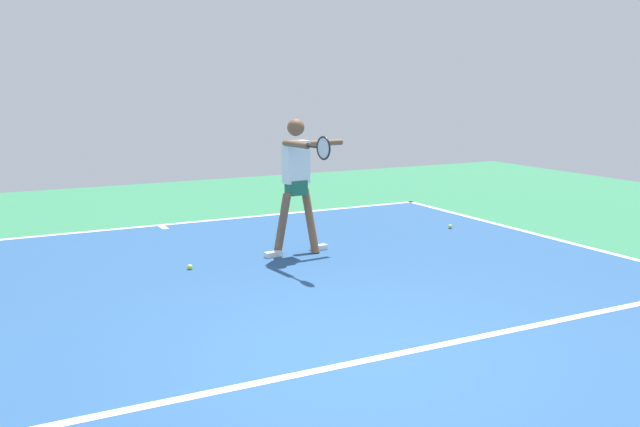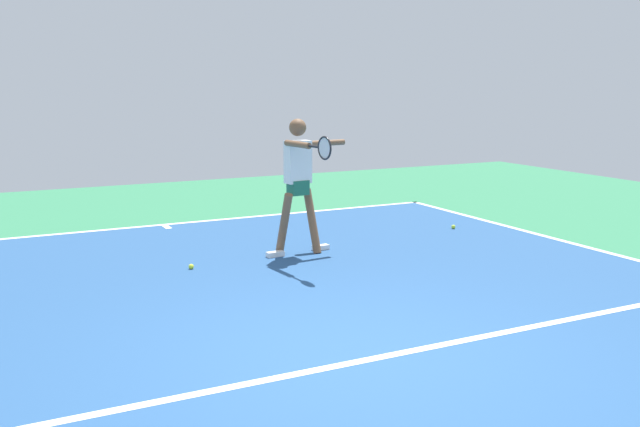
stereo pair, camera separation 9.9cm
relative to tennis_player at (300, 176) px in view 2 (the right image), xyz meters
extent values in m
plane|color=#2D754C|center=(1.16, 3.57, -1.07)|extent=(22.75, 22.75, 0.00)
cube|color=navy|center=(1.16, 3.57, -1.07)|extent=(10.03, 12.89, 0.00)
cube|color=white|center=(1.16, -2.83, -1.07)|extent=(10.03, 0.10, 0.01)
cube|color=white|center=(1.16, 3.67, -1.07)|extent=(7.52, 0.10, 0.01)
cube|color=white|center=(1.16, -2.63, -1.07)|extent=(0.10, 0.30, 0.01)
cylinder|color=brown|center=(-0.21, -0.06, -0.64)|extent=(0.15, 0.39, 0.89)
cube|color=white|center=(-0.35, -0.07, -1.03)|extent=(0.25, 0.12, 0.07)
cylinder|color=brown|center=(0.23, -0.01, -0.64)|extent=(0.15, 0.39, 0.89)
cube|color=white|center=(0.37, 0.00, -1.03)|extent=(0.25, 0.12, 0.07)
cube|color=#1E664C|center=(0.01, -0.04, -0.16)|extent=(0.27, 0.22, 0.20)
cube|color=white|center=(0.01, -0.04, 0.19)|extent=(0.36, 0.21, 0.57)
sphere|color=brown|center=(0.01, -0.04, 0.65)|extent=(0.23, 0.23, 0.23)
cylinder|color=brown|center=(-0.44, -0.08, 0.42)|extent=(0.57, 0.14, 0.08)
cylinder|color=brown|center=(0.15, 0.26, 0.45)|extent=(0.14, 0.57, 0.08)
cylinder|color=black|center=(0.11, 0.66, 0.45)|extent=(0.05, 0.22, 0.03)
torus|color=black|center=(0.09, 0.90, 0.45)|extent=(0.05, 0.29, 0.29)
cylinder|color=silver|center=(0.09, 0.90, 0.45)|extent=(0.03, 0.25, 0.25)
sphere|color=#C6E53D|center=(-2.90, -0.42, -1.04)|extent=(0.07, 0.07, 0.07)
sphere|color=#CCE033|center=(1.57, 0.12, -1.04)|extent=(0.07, 0.07, 0.07)
camera|label=1|loc=(4.07, 8.48, 1.23)|focal=39.75mm
camera|label=2|loc=(3.98, 8.53, 1.23)|focal=39.75mm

